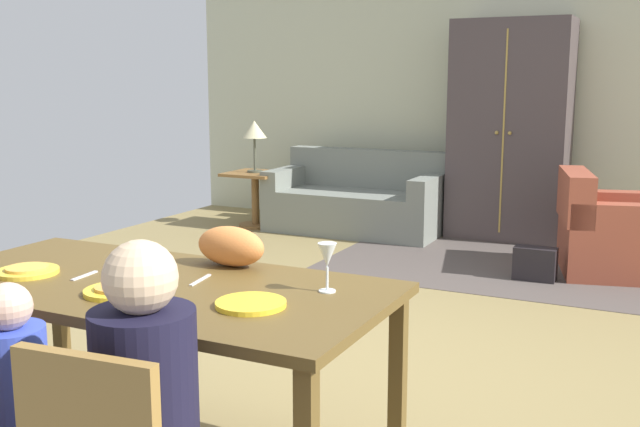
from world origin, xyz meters
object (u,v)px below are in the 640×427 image
(plate_near_child, at_px, (118,291))
(armchair, at_px, (611,234))
(plate_near_woman, at_px, (251,304))
(armoire, at_px, (510,131))
(dining_table, at_px, (150,299))
(couch, at_px, (357,202))
(table_lamp, at_px, (254,131))
(handbag, at_px, (535,264))
(wine_glass, at_px, (327,257))
(side_table, at_px, (255,191))
(plate_near_man, at_px, (27,272))
(cat, at_px, (231,246))

(plate_near_child, distance_m, armchair, 4.45)
(plate_near_woman, bearing_deg, armoire, 92.20)
(dining_table, distance_m, couch, 4.85)
(table_lamp, xyz_separation_m, handbag, (3.06, -0.90, -0.88))
(plate_near_woman, xyz_separation_m, armoire, (-0.20, 5.13, 0.28))
(wine_glass, distance_m, side_table, 5.16)
(armoire, relative_size, side_table, 3.62)
(couch, relative_size, armchair, 1.68)
(armoire, xyz_separation_m, table_lamp, (-2.51, -0.59, -0.04))
(plate_near_man, bearing_deg, plate_near_woman, 1.09)
(armchair, bearing_deg, couch, 164.95)
(armoire, distance_m, table_lamp, 2.58)
(dining_table, distance_m, table_lamp, 4.96)
(plate_near_woman, bearing_deg, plate_near_child, -171.33)
(plate_near_man, bearing_deg, plate_near_child, -6.53)
(cat, distance_m, table_lamp, 4.70)
(plate_near_child, relative_size, cat, 0.78)
(handbag, bearing_deg, plate_near_child, -103.27)
(plate_near_woman, height_order, table_lamp, table_lamp)
(couch, xyz_separation_m, table_lamp, (-1.06, -0.26, 0.71))
(cat, xyz_separation_m, armchair, (1.22, 3.67, -0.53))
(dining_table, bearing_deg, couch, 103.42)
(plate_near_child, distance_m, armoire, 5.23)
(cat, bearing_deg, table_lamp, 122.43)
(cat, bearing_deg, couch, 109.05)
(cat, relative_size, armoire, 0.15)
(plate_near_man, relative_size, side_table, 0.43)
(dining_table, height_order, plate_near_woman, plate_near_woman)
(cat, xyz_separation_m, table_lamp, (-2.33, 4.08, 0.16))
(handbag, bearing_deg, plate_near_man, -110.96)
(plate_near_woman, height_order, cat, cat)
(cat, height_order, handbag, cat)
(plate_near_man, relative_size, plate_near_child, 1.00)
(armchair, bearing_deg, handbag, -135.61)
(wine_glass, bearing_deg, cat, 161.68)
(wine_glass, height_order, couch, wine_glass)
(plate_near_man, relative_size, cat, 0.78)
(side_table, height_order, handbag, side_table)
(armchair, bearing_deg, plate_near_woman, -101.64)
(dining_table, distance_m, cat, 0.42)
(plate_near_man, height_order, table_lamp, table_lamp)
(wine_glass, relative_size, side_table, 0.32)
(dining_table, distance_m, plate_near_woman, 0.54)
(wine_glass, height_order, armoire, armoire)
(dining_table, bearing_deg, armchair, 71.15)
(armchair, bearing_deg, dining_table, -108.85)
(plate_near_man, height_order, plate_near_child, same)
(armoire, relative_size, handbag, 6.56)
(plate_near_child, height_order, armchair, armchair)
(side_table, relative_size, handbag, 1.81)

